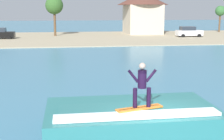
{
  "coord_description": "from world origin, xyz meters",
  "views": [
    {
      "loc": [
        -3.1,
        -10.16,
        4.77
      ],
      "look_at": [
        -0.64,
        6.69,
        1.51
      ],
      "focal_mm": 50.97,
      "sensor_mm": 36.0,
      "label": 1
    }
  ],
  "objects_px": {
    "wave_crest": "(131,119)",
    "car_far_shore": "(189,32)",
    "tree_short_bushy": "(220,11)",
    "surfboard": "(139,108)",
    "surfer": "(142,83)",
    "tree_tall_bare": "(54,6)",
    "house_gabled_white": "(142,10)"
  },
  "relations": [
    {
      "from": "surfer",
      "to": "tree_tall_bare",
      "type": "distance_m",
      "value": 46.92
    },
    {
      "from": "surfer",
      "to": "car_far_shore",
      "type": "xyz_separation_m",
      "value": [
        18.32,
        41.47,
        -1.19
      ]
    },
    {
      "from": "car_far_shore",
      "to": "tree_tall_bare",
      "type": "xyz_separation_m",
      "value": [
        -22.87,
        5.12,
        4.41
      ]
    },
    {
      "from": "house_gabled_white",
      "to": "wave_crest",
      "type": "bearing_deg",
      "value": -104.1
    },
    {
      "from": "car_far_shore",
      "to": "tree_short_bushy",
      "type": "height_order",
      "value": "tree_short_bushy"
    },
    {
      "from": "car_far_shore",
      "to": "house_gabled_white",
      "type": "bearing_deg",
      "value": 126.59
    },
    {
      "from": "tree_tall_bare",
      "to": "tree_short_bushy",
      "type": "xyz_separation_m",
      "value": [
        33.47,
        4.87,
        -1.03
      ]
    },
    {
      "from": "wave_crest",
      "to": "tree_short_bushy",
      "type": "height_order",
      "value": "tree_short_bushy"
    },
    {
      "from": "tree_tall_bare",
      "to": "wave_crest",
      "type": "bearing_deg",
      "value": -84.67
    },
    {
      "from": "surfboard",
      "to": "surfer",
      "type": "xyz_separation_m",
      "value": [
        0.09,
        0.03,
        0.95
      ]
    },
    {
      "from": "surfer",
      "to": "house_gabled_white",
      "type": "xyz_separation_m",
      "value": [
        12.11,
        49.84,
        2.45
      ]
    },
    {
      "from": "wave_crest",
      "to": "surfer",
      "type": "bearing_deg",
      "value": -67.39
    },
    {
      "from": "house_gabled_white",
      "to": "tree_tall_bare",
      "type": "distance_m",
      "value": 16.98
    },
    {
      "from": "tree_tall_bare",
      "to": "tree_short_bushy",
      "type": "relative_size",
      "value": 1.27
    },
    {
      "from": "tree_short_bushy",
      "to": "surfboard",
      "type": "bearing_deg",
      "value": -119.4
    },
    {
      "from": "surfboard",
      "to": "surfer",
      "type": "relative_size",
      "value": 1.11
    },
    {
      "from": "surfer",
      "to": "tree_short_bushy",
      "type": "height_order",
      "value": "tree_short_bushy"
    },
    {
      "from": "surfer",
      "to": "house_gabled_white",
      "type": "relative_size",
      "value": 0.17
    },
    {
      "from": "surfboard",
      "to": "tree_tall_bare",
      "type": "height_order",
      "value": "tree_tall_bare"
    },
    {
      "from": "car_far_shore",
      "to": "surfer",
      "type": "bearing_deg",
      "value": -113.84
    },
    {
      "from": "surfboard",
      "to": "tree_short_bushy",
      "type": "relative_size",
      "value": 0.33
    },
    {
      "from": "wave_crest",
      "to": "surfboard",
      "type": "relative_size",
      "value": 3.58
    },
    {
      "from": "surfboard",
      "to": "house_gabled_white",
      "type": "bearing_deg",
      "value": 76.26
    },
    {
      "from": "surfboard",
      "to": "tree_short_bushy",
      "type": "bearing_deg",
      "value": 60.6
    },
    {
      "from": "wave_crest",
      "to": "car_far_shore",
      "type": "distance_m",
      "value": 44.88
    },
    {
      "from": "surfer",
      "to": "car_far_shore",
      "type": "bearing_deg",
      "value": 66.16
    },
    {
      "from": "wave_crest",
      "to": "car_far_shore",
      "type": "height_order",
      "value": "car_far_shore"
    },
    {
      "from": "surfboard",
      "to": "surfer",
      "type": "bearing_deg",
      "value": 18.32
    },
    {
      "from": "tree_tall_bare",
      "to": "car_far_shore",
      "type": "bearing_deg",
      "value": -12.62
    },
    {
      "from": "surfboard",
      "to": "tree_tall_bare",
      "type": "bearing_deg",
      "value": 95.46
    },
    {
      "from": "wave_crest",
      "to": "tree_short_bushy",
      "type": "distance_m",
      "value": 58.74
    },
    {
      "from": "wave_crest",
      "to": "car_far_shore",
      "type": "xyz_separation_m",
      "value": [
        18.58,
        40.85,
        0.4
      ]
    }
  ]
}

